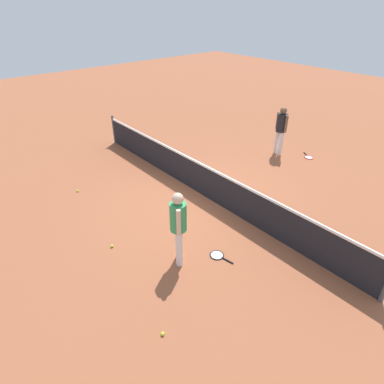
{
  "coord_description": "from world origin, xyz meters",
  "views": [
    {
      "loc": [
        5.82,
        -5.32,
        4.87
      ],
      "look_at": [
        0.86,
        -1.09,
        0.9
      ],
      "focal_mm": 30.13,
      "sensor_mm": 36.0,
      "label": 1
    }
  ],
  "objects_px": {
    "tennis_racket_far_player": "(308,157)",
    "tennis_ball_near_player": "(112,246)",
    "player_far_side": "(281,127)",
    "tennis_ball_midcourt": "(163,334)",
    "tennis_ball_by_net": "(78,191)",
    "player_near_side": "(178,223)",
    "tennis_racket_near_player": "(218,256)"
  },
  "relations": [
    {
      "from": "tennis_racket_far_player",
      "to": "tennis_ball_near_player",
      "type": "xyz_separation_m",
      "value": [
        -0.23,
        -7.6,
        0.02
      ]
    },
    {
      "from": "player_far_side",
      "to": "tennis_ball_midcourt",
      "type": "height_order",
      "value": "player_far_side"
    },
    {
      "from": "player_far_side",
      "to": "tennis_ball_by_net",
      "type": "bearing_deg",
      "value": -108.05
    },
    {
      "from": "player_far_side",
      "to": "tennis_ball_midcourt",
      "type": "bearing_deg",
      "value": -66.58
    },
    {
      "from": "player_near_side",
      "to": "tennis_racket_far_player",
      "type": "height_order",
      "value": "player_near_side"
    },
    {
      "from": "tennis_racket_far_player",
      "to": "tennis_ball_midcourt",
      "type": "bearing_deg",
      "value": -73.9
    },
    {
      "from": "tennis_racket_near_player",
      "to": "tennis_ball_near_player",
      "type": "distance_m",
      "value": 2.4
    },
    {
      "from": "tennis_ball_near_player",
      "to": "tennis_racket_far_player",
      "type": "bearing_deg",
      "value": 88.29
    },
    {
      "from": "player_near_side",
      "to": "tennis_racket_near_player",
      "type": "relative_size",
      "value": 2.82
    },
    {
      "from": "player_far_side",
      "to": "tennis_ball_by_net",
      "type": "relative_size",
      "value": 25.76
    },
    {
      "from": "tennis_racket_near_player",
      "to": "tennis_racket_far_player",
      "type": "xyz_separation_m",
      "value": [
        -1.54,
        5.98,
        0.0
      ]
    },
    {
      "from": "player_near_side",
      "to": "player_far_side",
      "type": "bearing_deg",
      "value": 108.19
    },
    {
      "from": "tennis_ball_by_net",
      "to": "tennis_ball_near_player",
      "type": "bearing_deg",
      "value": -8.43
    },
    {
      "from": "tennis_racket_far_player",
      "to": "player_near_side",
      "type": "bearing_deg",
      "value": -80.64
    },
    {
      "from": "tennis_racket_near_player",
      "to": "tennis_ball_near_player",
      "type": "relative_size",
      "value": 9.15
    },
    {
      "from": "tennis_ball_near_player",
      "to": "tennis_ball_by_net",
      "type": "xyz_separation_m",
      "value": [
        -2.82,
        0.42,
        0.0
      ]
    },
    {
      "from": "player_near_side",
      "to": "tennis_ball_by_net",
      "type": "distance_m",
      "value": 4.3
    },
    {
      "from": "player_far_side",
      "to": "tennis_racket_near_player",
      "type": "relative_size",
      "value": 2.82
    },
    {
      "from": "player_near_side",
      "to": "tennis_ball_near_player",
      "type": "height_order",
      "value": "player_near_side"
    },
    {
      "from": "tennis_ball_near_player",
      "to": "tennis_ball_midcourt",
      "type": "xyz_separation_m",
      "value": [
        2.55,
        -0.43,
        0.0
      ]
    },
    {
      "from": "player_far_side",
      "to": "tennis_ball_midcourt",
      "type": "xyz_separation_m",
      "value": [
        3.22,
        -7.44,
        -0.98
      ]
    },
    {
      "from": "player_near_side",
      "to": "tennis_ball_midcourt",
      "type": "bearing_deg",
      "value": -47.47
    },
    {
      "from": "tennis_ball_near_player",
      "to": "tennis_ball_by_net",
      "type": "distance_m",
      "value": 2.85
    },
    {
      "from": "tennis_racket_near_player",
      "to": "player_near_side",
      "type": "bearing_deg",
      "value": -120.54
    },
    {
      "from": "tennis_ball_near_player",
      "to": "tennis_ball_midcourt",
      "type": "height_order",
      "value": "same"
    },
    {
      "from": "player_far_side",
      "to": "tennis_racket_far_player",
      "type": "height_order",
      "value": "player_far_side"
    },
    {
      "from": "player_far_side",
      "to": "tennis_racket_near_player",
      "type": "height_order",
      "value": "player_far_side"
    },
    {
      "from": "tennis_ball_near_player",
      "to": "tennis_ball_midcourt",
      "type": "bearing_deg",
      "value": -9.66
    },
    {
      "from": "tennis_ball_by_net",
      "to": "tennis_ball_midcourt",
      "type": "height_order",
      "value": "same"
    },
    {
      "from": "tennis_ball_near_player",
      "to": "tennis_ball_by_net",
      "type": "bearing_deg",
      "value": 171.57
    },
    {
      "from": "tennis_racket_near_player",
      "to": "tennis_ball_midcourt",
      "type": "height_order",
      "value": "tennis_ball_midcourt"
    },
    {
      "from": "player_far_side",
      "to": "tennis_racket_far_player",
      "type": "distance_m",
      "value": 1.47
    }
  ]
}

